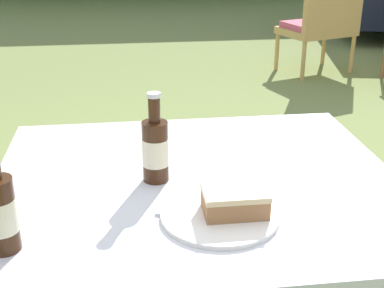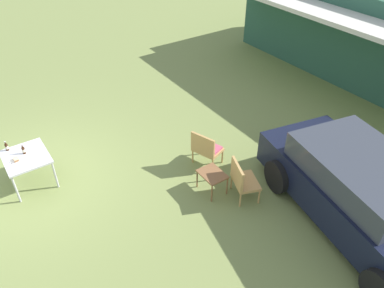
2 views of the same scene
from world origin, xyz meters
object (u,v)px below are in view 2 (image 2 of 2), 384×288
(cake_on_plate, at_px, (16,159))
(cola_bottle_far, at_px, (7,147))
(patio_table, at_px, (26,158))
(garden_side_table, at_px, (212,176))
(parked_car, at_px, (364,195))
(cola_bottle_near, at_px, (24,150))
(wicker_chair_plain, at_px, (242,179))
(wicker_chair_cushioned, at_px, (206,148))

(cake_on_plate, xyz_separation_m, cola_bottle_far, (-0.44, -0.06, 0.06))
(patio_table, xyz_separation_m, cake_on_plate, (0.04, -0.18, 0.08))
(garden_side_table, bearing_deg, parked_car, 38.51)
(garden_side_table, distance_m, cola_bottle_near, 3.80)
(wicker_chair_plain, xyz_separation_m, patio_table, (-2.76, -3.32, 0.17))
(parked_car, relative_size, cake_on_plate, 18.86)
(garden_side_table, height_order, cola_bottle_far, cola_bottle_far)
(wicker_chair_cushioned, relative_size, patio_table, 0.86)
(wicker_chair_plain, distance_m, cake_on_plate, 4.44)
(wicker_chair_plain, relative_size, cola_bottle_far, 3.84)
(wicker_chair_plain, height_order, cola_bottle_far, cola_bottle_far)
(wicker_chair_cushioned, relative_size, cola_bottle_far, 3.84)
(garden_side_table, bearing_deg, patio_table, -128.09)
(cola_bottle_near, bearing_deg, cake_on_plate, -54.95)
(garden_side_table, distance_m, cake_on_plate, 3.87)
(cake_on_plate, height_order, cola_bottle_far, cola_bottle_far)
(wicker_chair_cushioned, bearing_deg, parked_car, -174.83)
(cake_on_plate, relative_size, cola_bottle_far, 1.15)
(cola_bottle_near, bearing_deg, cola_bottle_far, -139.78)
(wicker_chair_plain, distance_m, garden_side_table, 0.60)
(cake_on_plate, distance_m, cola_bottle_near, 0.24)
(parked_car, height_order, wicker_chair_plain, parked_car)
(parked_car, xyz_separation_m, wicker_chair_plain, (-1.71, -1.34, -0.21))
(wicker_chair_cushioned, bearing_deg, cake_on_plate, 47.62)
(cake_on_plate, height_order, cola_bottle_near, cola_bottle_near)
(cake_on_plate, xyz_separation_m, cola_bottle_near, (-0.13, 0.19, 0.06))
(garden_side_table, height_order, cake_on_plate, cake_on_plate)
(wicker_chair_cushioned, bearing_deg, wicker_chair_plain, 159.92)
(wicker_chair_plain, bearing_deg, cola_bottle_far, 68.99)
(wicker_chair_plain, height_order, cola_bottle_near, cola_bottle_near)
(patio_table, bearing_deg, cola_bottle_far, -148.62)
(parked_car, relative_size, cola_bottle_far, 21.60)
(cola_bottle_near, height_order, cola_bottle_far, same)
(wicker_chair_cushioned, xyz_separation_m, wicker_chair_plain, (1.22, -0.02, 0.01))
(parked_car, relative_size, wicker_chair_cushioned, 5.63)
(wicker_chair_cushioned, relative_size, wicker_chair_plain, 1.00)
(wicker_chair_plain, bearing_deg, cake_on_plate, 72.67)
(wicker_chair_plain, distance_m, cola_bottle_far, 4.77)
(wicker_chair_cushioned, bearing_deg, cola_bottle_far, 42.33)
(parked_car, distance_m, cake_on_plate, 6.57)
(wicker_chair_plain, height_order, patio_table, wicker_chair_plain)
(wicker_chair_plain, distance_m, patio_table, 4.32)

